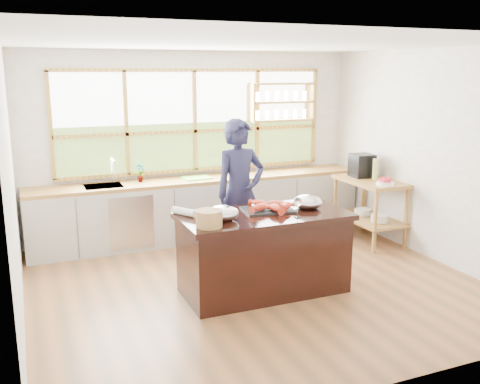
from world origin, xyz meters
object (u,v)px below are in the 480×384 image
cook (240,193)px  espresso_machine (362,165)px  island (264,252)px  wicker_basket (209,219)px

cook → espresso_machine: bearing=4.2°
island → espresso_machine: espresso_machine is taller
espresso_machine → wicker_basket: 3.31m
island → cook: size_ratio=1.00×
island → wicker_basket: wicker_basket is taller
wicker_basket → espresso_machine: bearing=28.4°
cook → island: bearing=-102.8°
espresso_machine → wicker_basket: (-2.91, -1.57, -0.08)m
island → espresso_machine: bearing=31.2°
island → cook: cook is taller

